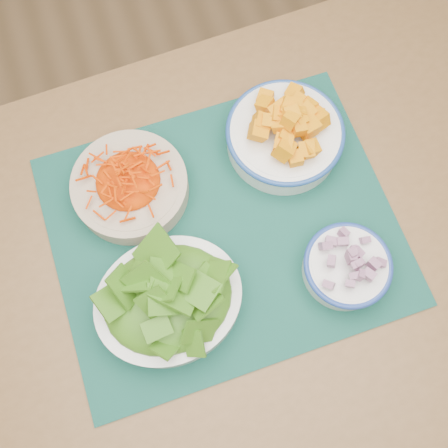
% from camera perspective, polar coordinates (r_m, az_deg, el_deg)
% --- Properties ---
extents(ground, '(4.00, 4.00, 0.00)m').
position_cam_1_polar(ground, '(1.60, -1.92, -6.77)').
color(ground, '#9B754B').
rests_on(ground, ground).
extents(table, '(1.31, 0.90, 0.75)m').
position_cam_1_polar(table, '(0.94, 1.21, -4.83)').
color(table, brown).
rests_on(table, ground).
extents(placemat, '(0.58, 0.48, 0.00)m').
position_cam_1_polar(placemat, '(0.86, -0.00, -0.66)').
color(placemat, '#0A312A').
rests_on(placemat, table).
extents(carrot_bowl, '(0.25, 0.25, 0.08)m').
position_cam_1_polar(carrot_bowl, '(0.86, -10.78, 4.55)').
color(carrot_bowl, '#C1AC90').
rests_on(carrot_bowl, placemat).
extents(squash_bowl, '(0.24, 0.24, 0.09)m').
position_cam_1_polar(squash_bowl, '(0.89, 7.01, 10.37)').
color(squash_bowl, white).
rests_on(squash_bowl, placemat).
extents(lettuce_bowl, '(0.25, 0.22, 0.10)m').
position_cam_1_polar(lettuce_bowl, '(0.79, -6.40, -8.54)').
color(lettuce_bowl, white).
rests_on(lettuce_bowl, placemat).
extents(onion_bowl, '(0.16, 0.16, 0.07)m').
position_cam_1_polar(onion_bowl, '(0.83, 13.91, -4.66)').
color(onion_bowl, white).
rests_on(onion_bowl, placemat).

